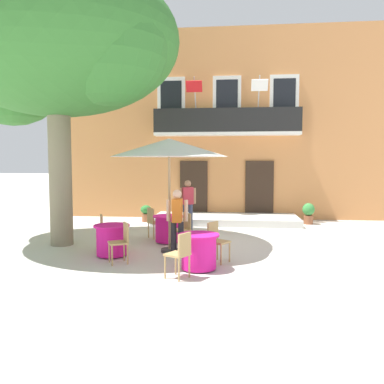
{
  "coord_description": "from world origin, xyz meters",
  "views": [
    {
      "loc": [
        0.87,
        -10.65,
        2.29
      ],
      "look_at": [
        -0.43,
        1.85,
        1.3
      ],
      "focal_mm": 36.74,
      "sensor_mm": 36.0,
      "label": 1
    }
  ],
  "objects_px": {
    "ground_planter_left": "(146,212)",
    "cafe_chair_middle_1": "(154,221)",
    "cafe_chair_middle_0": "(184,227)",
    "cafe_chair_front_1": "(180,252)",
    "ground_planter_right": "(308,212)",
    "cafe_umbrella": "(169,148)",
    "cafe_chair_near_tree_0": "(106,229)",
    "pedestrian_mid_plaza": "(188,202)",
    "cafe_table_middle": "(168,229)",
    "cafe_table_near_tree": "(112,240)",
    "cafe_table_front": "(199,251)",
    "cafe_chair_near_tree_1": "(121,240)",
    "cafe_chair_front_0": "(216,239)",
    "plane_tree": "(54,48)",
    "pedestrian_near_entrance": "(177,218)"
  },
  "relations": [
    {
      "from": "cafe_table_near_tree",
      "to": "cafe_chair_middle_0",
      "type": "relative_size",
      "value": 0.95
    },
    {
      "from": "cafe_chair_middle_1",
      "to": "cafe_umbrella",
      "type": "height_order",
      "value": "cafe_umbrella"
    },
    {
      "from": "cafe_chair_middle_0",
      "to": "cafe_chair_front_1",
      "type": "distance_m",
      "value": 2.83
    },
    {
      "from": "cafe_chair_near_tree_0",
      "to": "cafe_chair_front_0",
      "type": "height_order",
      "value": "same"
    },
    {
      "from": "pedestrian_mid_plaza",
      "to": "cafe_table_front",
      "type": "bearing_deg",
      "value": -80.63
    },
    {
      "from": "cafe_chair_front_1",
      "to": "ground_planter_right",
      "type": "xyz_separation_m",
      "value": [
        3.76,
        7.11,
        -0.1
      ]
    },
    {
      "from": "pedestrian_near_entrance",
      "to": "ground_planter_right",
      "type": "bearing_deg",
      "value": 51.54
    },
    {
      "from": "plane_tree",
      "to": "cafe_table_near_tree",
      "type": "distance_m",
      "value": 5.37
    },
    {
      "from": "pedestrian_near_entrance",
      "to": "plane_tree",
      "type": "bearing_deg",
      "value": 165.69
    },
    {
      "from": "cafe_chair_front_0",
      "to": "pedestrian_mid_plaza",
      "type": "height_order",
      "value": "pedestrian_mid_plaza"
    },
    {
      "from": "cafe_table_front",
      "to": "cafe_umbrella",
      "type": "distance_m",
      "value": 2.83
    },
    {
      "from": "cafe_table_near_tree",
      "to": "cafe_chair_front_1",
      "type": "bearing_deg",
      "value": -41.23
    },
    {
      "from": "plane_tree",
      "to": "cafe_chair_front_0",
      "type": "xyz_separation_m",
      "value": [
        4.4,
        -1.47,
        -4.76
      ]
    },
    {
      "from": "plane_tree",
      "to": "cafe_chair_near_tree_1",
      "type": "distance_m",
      "value": 5.58
    },
    {
      "from": "cafe_table_front",
      "to": "cafe_chair_front_0",
      "type": "height_order",
      "value": "cafe_chair_front_0"
    },
    {
      "from": "cafe_chair_near_tree_1",
      "to": "cafe_table_front",
      "type": "height_order",
      "value": "cafe_chair_near_tree_1"
    },
    {
      "from": "cafe_chair_front_0",
      "to": "cafe_chair_middle_0",
      "type": "bearing_deg",
      "value": 122.6
    },
    {
      "from": "cafe_chair_middle_0",
      "to": "cafe_table_front",
      "type": "relative_size",
      "value": 1.05
    },
    {
      "from": "cafe_chair_near_tree_0",
      "to": "cafe_chair_middle_0",
      "type": "distance_m",
      "value": 2.04
    },
    {
      "from": "cafe_table_middle",
      "to": "cafe_umbrella",
      "type": "bearing_deg",
      "value": -79.33
    },
    {
      "from": "cafe_chair_near_tree_0",
      "to": "cafe_chair_middle_1",
      "type": "xyz_separation_m",
      "value": [
        0.94,
        1.6,
        0.0
      ]
    },
    {
      "from": "cafe_chair_front_1",
      "to": "ground_planter_right",
      "type": "distance_m",
      "value": 8.05
    },
    {
      "from": "cafe_chair_near_tree_0",
      "to": "cafe_chair_near_tree_1",
      "type": "distance_m",
      "value": 1.51
    },
    {
      "from": "cafe_table_near_tree",
      "to": "pedestrian_mid_plaza",
      "type": "xyz_separation_m",
      "value": [
        1.43,
        3.66,
        0.55
      ]
    },
    {
      "from": "cafe_chair_middle_0",
      "to": "cafe_umbrella",
      "type": "height_order",
      "value": "cafe_umbrella"
    },
    {
      "from": "cafe_table_near_tree",
      "to": "cafe_chair_middle_1",
      "type": "height_order",
      "value": "cafe_chair_middle_1"
    },
    {
      "from": "ground_planter_right",
      "to": "cafe_chair_middle_1",
      "type": "bearing_deg",
      "value": -147.81
    },
    {
      "from": "cafe_chair_front_0",
      "to": "ground_planter_left",
      "type": "xyz_separation_m",
      "value": [
        -2.91,
        5.69,
        -0.18
      ]
    },
    {
      "from": "cafe_umbrella",
      "to": "pedestrian_mid_plaza",
      "type": "distance_m",
      "value": 3.52
    },
    {
      "from": "cafe_umbrella",
      "to": "ground_planter_right",
      "type": "height_order",
      "value": "cafe_umbrella"
    },
    {
      "from": "cafe_chair_near_tree_0",
      "to": "cafe_chair_front_1",
      "type": "bearing_deg",
      "value": -45.68
    },
    {
      "from": "cafe_chair_near_tree_0",
      "to": "ground_planter_left",
      "type": "distance_m",
      "value": 4.74
    },
    {
      "from": "cafe_chair_front_0",
      "to": "ground_planter_right",
      "type": "height_order",
      "value": "cafe_chair_front_0"
    },
    {
      "from": "cafe_table_front",
      "to": "ground_planter_right",
      "type": "relative_size",
      "value": 1.13
    },
    {
      "from": "ground_planter_left",
      "to": "cafe_chair_middle_1",
      "type": "bearing_deg",
      "value": -73.3
    },
    {
      "from": "cafe_table_near_tree",
      "to": "ground_planter_right",
      "type": "xyz_separation_m",
      "value": [
        5.65,
        5.46,
        0.04
      ]
    },
    {
      "from": "plane_tree",
      "to": "cafe_umbrella",
      "type": "height_order",
      "value": "plane_tree"
    },
    {
      "from": "cafe_chair_middle_1",
      "to": "ground_planter_left",
      "type": "height_order",
      "value": "cafe_chair_middle_1"
    },
    {
      "from": "cafe_table_near_tree",
      "to": "cafe_chair_near_tree_0",
      "type": "distance_m",
      "value": 0.77
    },
    {
      "from": "plane_tree",
      "to": "pedestrian_near_entrance",
      "type": "relative_size",
      "value": 4.61
    },
    {
      "from": "plane_tree",
      "to": "cafe_chair_front_0",
      "type": "height_order",
      "value": "plane_tree"
    },
    {
      "from": "cafe_chair_middle_0",
      "to": "cafe_chair_front_1",
      "type": "relative_size",
      "value": 1.0
    },
    {
      "from": "cafe_chair_front_1",
      "to": "pedestrian_mid_plaza",
      "type": "distance_m",
      "value": 5.35
    },
    {
      "from": "pedestrian_mid_plaza",
      "to": "cafe_chair_near_tree_1",
      "type": "bearing_deg",
      "value": -103.22
    },
    {
      "from": "plane_tree",
      "to": "cafe_chair_front_0",
      "type": "bearing_deg",
      "value": -18.43
    },
    {
      "from": "cafe_table_middle",
      "to": "cafe_chair_near_tree_1",
      "type": "bearing_deg",
      "value": -106.11
    },
    {
      "from": "cafe_table_near_tree",
      "to": "cafe_table_front",
      "type": "bearing_deg",
      "value": -23.77
    },
    {
      "from": "cafe_table_near_tree",
      "to": "cafe_table_front",
      "type": "xyz_separation_m",
      "value": [
        2.19,
        -0.96,
        0.0
      ]
    },
    {
      "from": "cafe_chair_near_tree_1",
      "to": "cafe_chair_middle_1",
      "type": "relative_size",
      "value": 1.0
    },
    {
      "from": "cafe_chair_middle_0",
      "to": "pedestrian_mid_plaza",
      "type": "bearing_deg",
      "value": 94.02
    }
  ]
}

